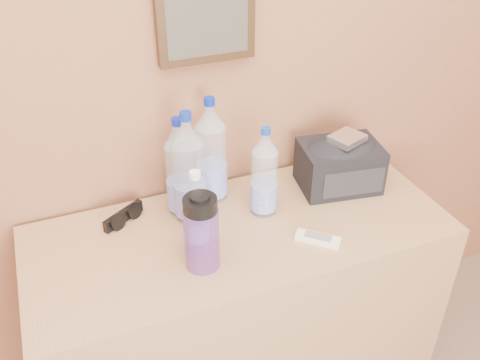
% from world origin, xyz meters
% --- Properties ---
extents(picture_frame, '(0.30, 0.03, 0.25)m').
position_xyz_m(picture_frame, '(0.15, 1.98, 1.40)').
color(picture_frame, '#382311').
rests_on(picture_frame, room_shell).
extents(dresser, '(1.32, 0.55, 0.82)m').
position_xyz_m(dresser, '(0.15, 1.71, 0.41)').
color(dresser, tan).
rests_on(dresser, ground).
extents(pet_large_a, '(0.09, 0.09, 0.33)m').
position_xyz_m(pet_large_a, '(0.01, 1.87, 0.97)').
color(pet_large_a, silver).
rests_on(pet_large_a, dresser).
extents(pet_large_b, '(0.10, 0.10, 0.36)m').
position_xyz_m(pet_large_b, '(0.13, 1.91, 0.98)').
color(pet_large_b, '#ADBCD1').
rests_on(pet_large_b, dresser).
extents(pet_large_c, '(0.10, 0.10, 0.37)m').
position_xyz_m(pet_large_c, '(0.03, 1.83, 0.99)').
color(pet_large_c, white).
rests_on(pet_large_c, dresser).
extents(pet_large_d, '(0.08, 0.08, 0.30)m').
position_xyz_m(pet_large_d, '(0.25, 1.77, 0.96)').
color(pet_large_d, silver).
rests_on(pet_large_d, dresser).
extents(pet_small, '(0.08, 0.08, 0.27)m').
position_xyz_m(pet_small, '(-0.00, 1.66, 0.94)').
color(pet_small, '#CEE7FF').
rests_on(pet_small, dresser).
extents(nalgene_bottle, '(0.10, 0.10, 0.24)m').
position_xyz_m(nalgene_bottle, '(-0.01, 1.60, 0.94)').
color(nalgene_bottle, '#632D98').
rests_on(nalgene_bottle, dresser).
extents(sunglasses, '(0.16, 0.13, 0.04)m').
position_xyz_m(sunglasses, '(-0.18, 1.88, 0.84)').
color(sunglasses, black).
rests_on(sunglasses, dresser).
extents(ac_remote, '(0.13, 0.12, 0.02)m').
position_xyz_m(ac_remote, '(0.34, 1.56, 0.83)').
color(ac_remote, silver).
rests_on(ac_remote, dresser).
extents(toiletry_bag, '(0.29, 0.23, 0.18)m').
position_xyz_m(toiletry_bag, '(0.55, 1.81, 0.91)').
color(toiletry_bag, black).
rests_on(toiletry_bag, dresser).
extents(foil_packet, '(0.13, 0.12, 0.02)m').
position_xyz_m(foil_packet, '(0.56, 1.79, 1.02)').
color(foil_packet, white).
rests_on(foil_packet, toiletry_bag).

